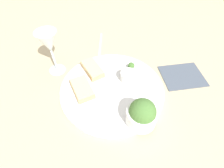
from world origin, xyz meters
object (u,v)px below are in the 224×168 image
at_px(cheese_toast_far, 92,69).
at_px(fork, 100,44).
at_px(napkin, 182,76).
at_px(sauce_ramekin, 128,76).
at_px(salad_bowl, 142,114).
at_px(cheese_toast_near, 82,89).
at_px(wine_glass, 49,44).

distance_m(cheese_toast_far, fork, 0.19).
bearing_deg(napkin, sauce_ramekin, 80.60).
relative_size(salad_bowl, napkin, 0.53).
distance_m(salad_bowl, sauce_ramekin, 0.17).
bearing_deg(sauce_ramekin, cheese_toast_far, 54.23).
bearing_deg(fork, salad_bowl, -178.39).
xyz_separation_m(salad_bowl, sauce_ramekin, (0.17, -0.02, -0.02)).
xyz_separation_m(sauce_ramekin, napkin, (-0.03, -0.21, -0.03)).
height_order(salad_bowl, napkin, salad_bowl).
bearing_deg(cheese_toast_far, salad_bowl, -160.44).
xyz_separation_m(cheese_toast_near, cheese_toast_far, (0.08, -0.05, 0.00)).
height_order(sauce_ramekin, cheese_toast_near, sauce_ramekin).
bearing_deg(napkin, salad_bowl, 119.55).
relative_size(cheese_toast_near, cheese_toast_far, 0.95).
bearing_deg(cheese_toast_far, cheese_toast_near, 146.38).
relative_size(cheese_toast_near, wine_glass, 0.62).
distance_m(salad_bowl, fork, 0.42).
relative_size(sauce_ramekin, fork, 0.35).
xyz_separation_m(cheese_toast_far, napkin, (-0.11, -0.32, -0.02)).
bearing_deg(cheese_toast_near, sauce_ramekin, -89.45).
xyz_separation_m(wine_glass, fork, (0.11, -0.20, -0.12)).
xyz_separation_m(sauce_ramekin, wine_glass, (0.14, 0.24, 0.09)).
bearing_deg(cheese_toast_near, napkin, -95.01).
xyz_separation_m(sauce_ramekin, cheese_toast_near, (-0.00, 0.17, -0.01)).
height_order(sauce_ramekin, wine_glass, wine_glass).
relative_size(wine_glass, fork, 1.06).
relative_size(cheese_toast_near, napkin, 0.61).
height_order(salad_bowl, fork, salad_bowl).
distance_m(salad_bowl, cheese_toast_near, 0.22).
bearing_deg(wine_glass, cheese_toast_far, -116.03).
distance_m(sauce_ramekin, cheese_toast_near, 0.17).
bearing_deg(wine_glass, cheese_toast_near, -153.44).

